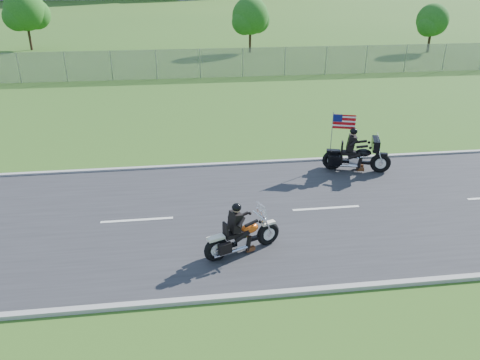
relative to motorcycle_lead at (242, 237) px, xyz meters
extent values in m
plane|color=#234B17|center=(-0.96, 2.14, -0.50)|extent=(420.00, 420.00, 0.00)
cube|color=#28282B|center=(-0.96, 2.14, -0.48)|extent=(120.00, 8.00, 0.04)
cube|color=#9E9B93|center=(-0.96, 6.19, -0.45)|extent=(120.00, 0.18, 0.12)
cube|color=#9E9B93|center=(-0.96, -1.91, -0.45)|extent=(120.00, 0.18, 0.12)
cube|color=gray|center=(-5.96, 22.14, 0.50)|extent=(60.00, 0.03, 2.00)
cylinder|color=#382316|center=(5.04, 32.14, 0.76)|extent=(0.22, 0.22, 2.52)
sphere|color=#205316|center=(5.04, 32.14, 2.65)|extent=(3.20, 3.20, 3.20)
sphere|color=#205316|center=(5.68, 32.62, 2.29)|extent=(2.40, 2.40, 2.40)
sphere|color=#205316|center=(4.48, 31.74, 2.20)|extent=(2.24, 2.24, 2.24)
cylinder|color=#382316|center=(-14.96, 36.14, 0.90)|extent=(0.22, 0.22, 2.80)
sphere|color=#205316|center=(-14.96, 36.14, 3.00)|extent=(3.60, 3.60, 3.60)
sphere|color=#205316|center=(-14.24, 36.68, 2.60)|extent=(2.70, 2.70, 2.70)
sphere|color=#205316|center=(-15.59, 35.69, 2.50)|extent=(2.52, 2.52, 2.52)
cylinder|color=#382316|center=(21.04, 30.14, 0.62)|extent=(0.22, 0.22, 2.24)
sphere|color=#205316|center=(21.04, 30.14, 2.30)|extent=(2.80, 2.80, 2.80)
sphere|color=#205316|center=(21.60, 30.56, 1.98)|extent=(2.10, 2.10, 2.10)
sphere|color=#205316|center=(20.55, 29.79, 1.90)|extent=(1.96, 1.96, 1.96)
torus|color=black|center=(0.79, 0.32, -0.13)|extent=(0.72, 0.42, 0.70)
torus|color=black|center=(-0.71, -0.29, -0.13)|extent=(0.72, 0.42, 0.70)
ellipsoid|color=#DE5310|center=(0.23, 0.09, 0.21)|extent=(0.61, 0.48, 0.27)
cube|color=black|center=(-0.23, -0.09, 0.17)|extent=(0.59, 0.46, 0.11)
cube|color=black|center=(-0.18, -0.08, 0.54)|extent=(0.35, 0.44, 0.52)
sphere|color=black|center=(-0.14, -0.06, 0.95)|extent=(0.33, 0.33, 0.26)
cube|color=silver|center=(0.58, 0.24, 0.67)|extent=(0.20, 0.42, 0.38)
torus|color=black|center=(5.91, 4.73, -0.10)|extent=(0.80, 0.40, 0.78)
torus|color=black|center=(4.20, 5.25, -0.10)|extent=(0.80, 0.40, 0.78)
ellipsoid|color=black|center=(5.28, 4.92, 0.28)|extent=(0.66, 0.49, 0.29)
cube|color=black|center=(4.76, 5.08, 0.23)|extent=(0.64, 0.47, 0.13)
cube|color=black|center=(4.81, 5.07, 0.64)|extent=(0.36, 0.47, 0.58)
sphere|color=black|center=(4.86, 5.05, 1.09)|extent=(0.35, 0.35, 0.28)
cube|color=black|center=(5.66, 4.81, 0.64)|extent=(0.46, 0.87, 0.42)
cube|color=#B70C11|center=(4.57, 5.36, 1.38)|extent=(0.81, 0.26, 0.54)
camera|label=1|loc=(-1.43, -10.71, 6.66)|focal=35.00mm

